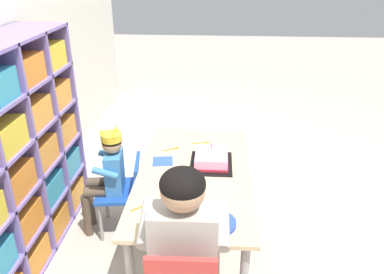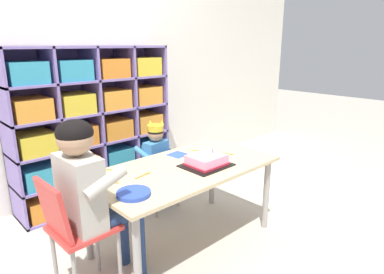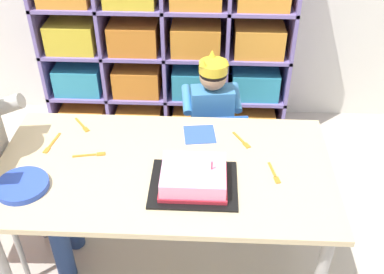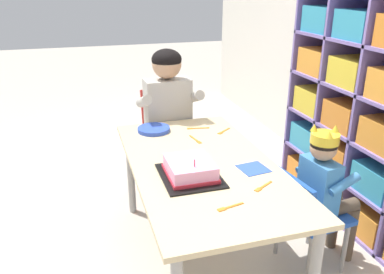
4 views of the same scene
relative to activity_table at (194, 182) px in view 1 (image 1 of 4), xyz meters
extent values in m
plane|color=#BCB2A3|center=(0.00, 0.00, -0.53)|extent=(16.00, 16.00, 0.00)
cube|color=#7F6BB2|center=(-0.09, 1.12, 0.17)|extent=(0.02, 0.37, 1.41)
cube|color=#7F6BB2|center=(0.26, 1.12, 0.17)|extent=(0.02, 0.37, 1.41)
cube|color=#7F6BB2|center=(0.62, 1.12, 0.17)|extent=(0.02, 0.37, 1.41)
cube|color=#7F6BB2|center=(-0.09, 1.12, -0.52)|extent=(1.45, 0.37, 0.02)
cube|color=#7F6BB2|center=(-0.09, 1.12, -0.24)|extent=(1.45, 0.37, 0.02)
cube|color=#7F6BB2|center=(-0.09, 1.12, 0.03)|extent=(1.45, 0.37, 0.02)
cube|color=#7F6BB2|center=(-0.09, 1.12, 0.31)|extent=(1.45, 0.37, 0.02)
cube|color=orange|center=(-0.27, 1.10, -0.43)|extent=(0.28, 0.30, 0.17)
cube|color=orange|center=(0.09, 1.10, -0.43)|extent=(0.28, 0.30, 0.17)
cube|color=orange|center=(0.44, 1.10, -0.43)|extent=(0.28, 0.30, 0.17)
cube|color=orange|center=(-0.27, 1.10, -0.15)|extent=(0.28, 0.30, 0.17)
cube|color=teal|center=(0.09, 1.10, -0.15)|extent=(0.28, 0.30, 0.17)
cube|color=teal|center=(0.44, 1.10, -0.15)|extent=(0.28, 0.30, 0.17)
cube|color=orange|center=(-0.27, 1.10, 0.13)|extent=(0.28, 0.30, 0.17)
cube|color=orange|center=(0.09, 1.10, 0.13)|extent=(0.28, 0.30, 0.17)
cube|color=orange|center=(0.44, 1.10, 0.13)|extent=(0.28, 0.30, 0.17)
cube|color=orange|center=(0.09, 1.10, 0.40)|extent=(0.28, 0.30, 0.17)
cube|color=orange|center=(0.44, 1.10, 0.40)|extent=(0.28, 0.30, 0.17)
cube|color=orange|center=(0.09, 1.10, 0.68)|extent=(0.28, 0.30, 0.17)
cube|color=yellow|center=(0.44, 1.10, 0.68)|extent=(0.28, 0.30, 0.17)
cube|color=#D1B789|center=(0.00, 0.00, 0.05)|extent=(1.33, 0.70, 0.02)
cylinder|color=#9E9993|center=(0.61, -0.29, -0.25)|extent=(0.05, 0.05, 0.57)
cylinder|color=#9E9993|center=(0.61, 0.29, -0.25)|extent=(0.05, 0.05, 0.57)
cube|color=#1E4CA8|center=(0.19, 0.56, -0.21)|extent=(0.37, 0.33, 0.03)
cube|color=#1E4CA8|center=(0.20, 0.42, -0.09)|extent=(0.31, 0.09, 0.22)
cylinder|color=gray|center=(0.31, 0.69, -0.38)|extent=(0.02, 0.02, 0.31)
cylinder|color=gray|center=(0.04, 0.65, -0.38)|extent=(0.02, 0.02, 0.31)
cylinder|color=gray|center=(0.34, 0.46, -0.38)|extent=(0.02, 0.02, 0.31)
cylinder|color=gray|center=(0.07, 0.42, -0.38)|extent=(0.02, 0.02, 0.31)
cube|color=#3D7FBC|center=(0.19, 0.57, -0.06)|extent=(0.22, 0.14, 0.29)
sphere|color=tan|center=(0.19, 0.57, 0.16)|extent=(0.13, 0.13, 0.13)
ellipsoid|color=black|center=(0.19, 0.57, 0.18)|extent=(0.14, 0.14, 0.10)
cylinder|color=yellow|center=(0.19, 0.57, 0.21)|extent=(0.14, 0.14, 0.05)
cone|color=yellow|center=(0.18, 0.62, 0.25)|extent=(0.04, 0.04, 0.04)
cone|color=yellow|center=(0.24, 0.54, 0.25)|extent=(0.04, 0.04, 0.04)
cone|color=yellow|center=(0.14, 0.53, 0.25)|extent=(0.04, 0.04, 0.04)
cylinder|color=brown|center=(0.24, 0.68, -0.18)|extent=(0.10, 0.22, 0.07)
cylinder|color=brown|center=(0.11, 0.66, -0.18)|extent=(0.10, 0.22, 0.07)
cylinder|color=brown|center=(0.22, 0.78, -0.37)|extent=(0.06, 0.06, 0.33)
cylinder|color=brown|center=(0.10, 0.77, -0.37)|extent=(0.06, 0.06, 0.33)
cylinder|color=#3D7FBC|center=(0.31, 0.62, 0.01)|extent=(0.07, 0.18, 0.10)
cylinder|color=#3D7FBC|center=(0.06, 0.59, 0.01)|extent=(0.07, 0.18, 0.10)
cube|color=#B2ADA3|center=(-0.76, 0.00, 0.11)|extent=(0.17, 0.30, 0.42)
sphere|color=tan|center=(-0.76, 0.00, 0.42)|extent=(0.19, 0.19, 0.19)
ellipsoid|color=black|center=(-0.76, 0.00, 0.45)|extent=(0.19, 0.19, 0.14)
cylinder|color=navy|center=(-0.61, -0.09, -0.07)|extent=(0.30, 0.11, 0.10)
cylinder|color=navy|center=(-0.61, 0.09, -0.07)|extent=(0.30, 0.11, 0.10)
cylinder|color=navy|center=(-0.46, -0.08, -0.31)|extent=(0.08, 0.08, 0.43)
cylinder|color=navy|center=(-0.46, 0.10, -0.31)|extent=(0.08, 0.08, 0.43)
cylinder|color=#B2ADA3|center=(-0.69, -0.17, 0.20)|extent=(0.25, 0.07, 0.14)
cylinder|color=#B2ADA3|center=(-0.70, 0.17, 0.20)|extent=(0.25, 0.07, 0.14)
cube|color=black|center=(0.12, -0.10, 0.07)|extent=(0.33, 0.27, 0.01)
cube|color=#EF9EC6|center=(0.12, -0.10, 0.11)|extent=(0.24, 0.21, 0.07)
cube|color=red|center=(0.12, -0.10, 0.08)|extent=(0.25, 0.22, 0.02)
cylinder|color=#E54C66|center=(0.19, -0.10, 0.16)|extent=(0.01, 0.01, 0.04)
cylinder|color=blue|center=(-0.51, -0.15, 0.08)|extent=(0.20, 0.20, 0.02)
cube|color=#3356B7|center=(0.13, 0.22, 0.07)|extent=(0.15, 0.15, 0.00)
cube|color=orange|center=(-0.40, 0.28, 0.07)|extent=(0.06, 0.07, 0.00)
cube|color=orange|center=(-0.36, 0.23, 0.07)|extent=(0.04, 0.04, 0.00)
cube|color=orange|center=(0.43, 0.00, 0.07)|extent=(0.03, 0.09, 0.00)
cube|color=orange|center=(0.44, -0.06, 0.07)|extent=(0.03, 0.04, 0.00)
cube|color=orange|center=(0.30, 0.20, 0.07)|extent=(0.05, 0.08, 0.00)
cube|color=orange|center=(0.33, 0.15, 0.07)|extent=(0.04, 0.04, 0.00)
cube|color=orange|center=(-0.48, 0.15, 0.07)|extent=(0.03, 0.10, 0.00)
cube|color=orange|center=(-0.49, 0.08, 0.07)|extent=(0.03, 0.04, 0.00)
cube|color=orange|center=(-0.33, 0.05, 0.07)|extent=(0.10, 0.03, 0.00)
cube|color=orange|center=(-0.26, 0.06, 0.07)|extent=(0.04, 0.03, 0.00)
camera|label=1|loc=(-2.12, -0.13, 1.29)|focal=36.55mm
camera|label=2|loc=(-1.45, -1.62, 0.89)|focal=30.98mm
camera|label=3|loc=(0.18, -1.38, 1.25)|focal=43.26mm
camera|label=4|loc=(1.72, -0.57, 0.93)|focal=37.07mm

